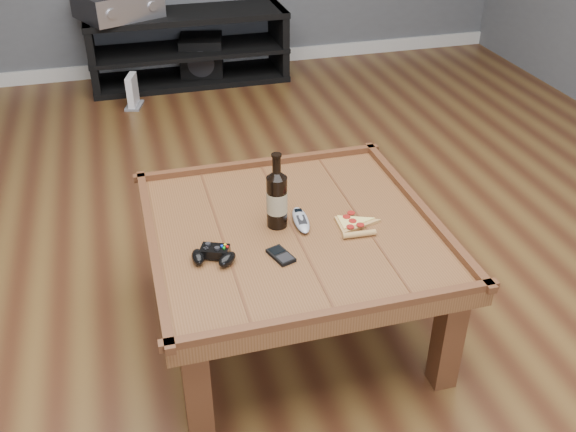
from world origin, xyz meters
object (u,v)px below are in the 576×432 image
object	(u,v)px
coffee_table	(293,241)
media_console	(188,48)
pizza_slice	(353,224)
game_console	(133,93)
smartphone	(281,255)
beer_bottle	(277,198)
av_receiver	(118,4)
subwoofer	(202,57)
game_controller	(214,255)
remote_control	(301,220)

from	to	relation	value
coffee_table	media_console	size ratio (longest dim) A/B	0.74
pizza_slice	game_console	size ratio (longest dim) A/B	0.99
smartphone	pizza_slice	bearing A→B (deg)	1.78
coffee_table	media_console	world-z (taller)	media_console
beer_bottle	smartphone	size ratio (longest dim) A/B	2.45
coffee_table	game_console	xyz separation A→B (m)	(-0.44, 2.36, -0.29)
av_receiver	subwoofer	bearing A→B (deg)	-19.18
media_console	smartphone	size ratio (longest dim) A/B	12.24
coffee_table	pizza_slice	bearing A→B (deg)	-13.30
subwoofer	game_console	bearing A→B (deg)	-129.49
media_console	game_controller	world-z (taller)	media_console
pizza_slice	coffee_table	bearing A→B (deg)	169.98
smartphone	remote_control	xyz separation A→B (m)	(0.12, 0.18, 0.01)
pizza_slice	subwoofer	size ratio (longest dim) A/B	0.61
game_controller	remote_control	xyz separation A→B (m)	(0.34, 0.14, -0.01)
pizza_slice	remote_control	bearing A→B (deg)	161.04
smartphone	remote_control	distance (m)	0.22
beer_bottle	av_receiver	distance (m)	2.74
beer_bottle	smartphone	world-z (taller)	beer_bottle
subwoofer	coffee_table	bearing A→B (deg)	-80.53
coffee_table	game_controller	world-z (taller)	game_controller
media_console	pizza_slice	size ratio (longest dim) A/B	6.43
game_controller	remote_control	world-z (taller)	game_controller
media_console	subwoofer	distance (m)	0.14
subwoofer	pizza_slice	bearing A→B (deg)	-76.30
av_receiver	subwoofer	world-z (taller)	av_receiver
media_console	smartphone	bearing A→B (deg)	-91.67
subwoofer	av_receiver	bearing A→B (deg)	-162.85
media_console	game_console	distance (m)	0.60
game_console	game_controller	bearing A→B (deg)	-70.25
smartphone	game_console	world-z (taller)	smartphone
smartphone	av_receiver	xyz separation A→B (m)	(-0.36, 2.90, 0.13)
coffee_table	media_console	bearing A→B (deg)	90.00
pizza_slice	av_receiver	size ratio (longest dim) A/B	0.35
media_console	smartphone	distance (m)	2.92
game_console	smartphone	bearing A→B (deg)	-65.47
beer_bottle	subwoofer	size ratio (longest dim) A/B	0.78
pizza_slice	game_console	xyz separation A→B (m)	(-0.65, 2.41, -0.36)
game_console	remote_control	bearing A→B (deg)	-61.99
coffee_table	smartphone	bearing A→B (deg)	-118.18
media_console	subwoofer	xyz separation A→B (m)	(0.10, 0.05, -0.09)
game_controller	av_receiver	bearing A→B (deg)	116.21
remote_control	beer_bottle	bearing A→B (deg)	179.03
game_controller	media_console	bearing A→B (deg)	107.29
media_console	subwoofer	world-z (taller)	media_console
smartphone	subwoofer	distance (m)	2.98
remote_control	game_console	distance (m)	2.42
media_console	game_console	size ratio (longest dim) A/B	6.39
game_controller	game_console	bearing A→B (deg)	116.45
subwoofer	game_console	xyz separation A→B (m)	(-0.54, -0.43, -0.05)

